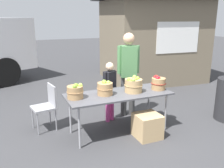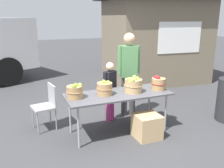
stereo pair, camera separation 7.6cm
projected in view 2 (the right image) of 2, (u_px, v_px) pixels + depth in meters
The scene contains 11 objects.
ground_plane at pixel (118, 131), 4.58m from camera, with size 40.00×40.00×0.00m, color #38383A.
market_table at pixel (118, 96), 4.39m from camera, with size 1.90×0.76×0.75m.
apple_basket_green_0 at pixel (75, 91), 4.10m from camera, with size 0.29×0.29×0.27m.
apple_basket_green_1 at pixel (105, 88), 4.27m from camera, with size 0.29×0.29×0.28m.
apple_basket_green_2 at pixel (133, 85), 4.42m from camera, with size 0.34×0.34×0.29m.
apple_basket_red_0 at pixel (158, 83), 4.58m from camera, with size 0.28×0.28×0.27m.
vendor_adult at pixel (129, 68), 5.08m from camera, with size 0.46×0.31×1.77m.
child_customer at pixel (110, 87), 4.88m from camera, with size 0.30×0.24×1.22m.
food_kiosk at pixel (155, 38), 8.13m from camera, with size 3.71×3.16×2.74m.
folding_chair at pixel (47, 103), 4.59m from camera, with size 0.46×0.46×0.86m.
produce_crate at pixel (147, 126), 4.30m from camera, with size 0.43×0.43×0.43m, color tan.
Camera 2 is at (-1.70, -3.82, 2.08)m, focal length 39.04 mm.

